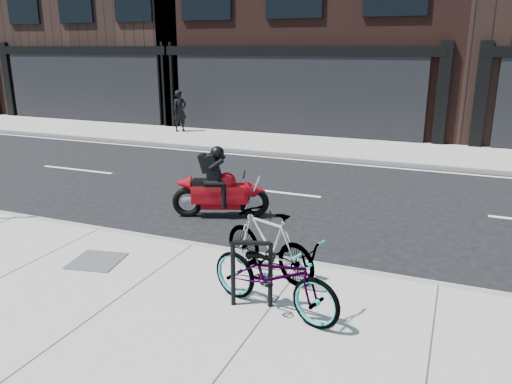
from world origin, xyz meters
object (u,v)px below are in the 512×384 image
at_px(bike_rack, 252,268).
at_px(pedestrian, 180,111).
at_px(utility_grate, 97,261).
at_px(bicycle_front, 274,275).
at_px(motorcycle, 224,188).
at_px(bicycle_rear, 269,243).

relative_size(bike_rack, pedestrian, 0.56).
bearing_deg(bike_rack, utility_grate, 172.72).
distance_m(bicycle_front, motorcycle, 4.18).
height_order(bicycle_front, utility_grate, bicycle_front).
height_order(pedestrian, utility_grate, pedestrian).
height_order(bike_rack, bicycle_front, bicycle_front).
xyz_separation_m(pedestrian, utility_grate, (5.26, -11.55, -0.80)).
xyz_separation_m(bike_rack, pedestrian, (-8.08, 11.91, 0.27)).
bearing_deg(bicycle_front, utility_grate, 98.42).
bearing_deg(utility_grate, motorcycle, 75.70).
bearing_deg(utility_grate, bicycle_rear, 11.90).
bearing_deg(bike_rack, motorcycle, 120.75).
xyz_separation_m(bicycle_rear, pedestrian, (-7.97, 10.98, 0.30)).
distance_m(bicycle_front, pedestrian, 14.59).
relative_size(bicycle_front, bicycle_rear, 1.13).
xyz_separation_m(bicycle_front, utility_grate, (-3.14, 0.38, -0.50)).
xyz_separation_m(bicycle_front, pedestrian, (-8.40, 11.93, 0.31)).
height_order(bicycle_rear, motorcycle, motorcycle).
bearing_deg(bicycle_front, bike_rack, 101.65).
distance_m(bicycle_rear, motorcycle, 3.15).
distance_m(bike_rack, pedestrian, 14.40).
relative_size(motorcycle, utility_grate, 2.57).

